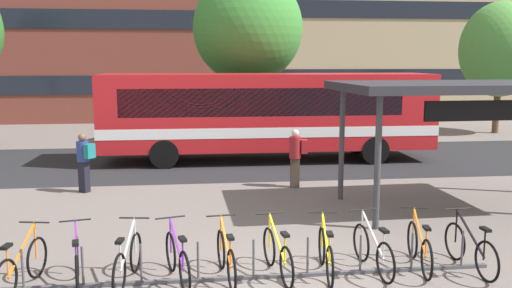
{
  "coord_description": "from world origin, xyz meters",
  "views": [
    {
      "loc": [
        -1.54,
        -8.26,
        3.66
      ],
      "look_at": [
        -0.02,
        5.1,
        1.56
      ],
      "focal_mm": 37.34,
      "sensor_mm": 36.0,
      "label": 1
    }
  ],
  "objects_px": {
    "transit_shelter": "(465,90)",
    "commuter_red_pack_2": "(296,154)",
    "parked_bicycle_purple_3": "(177,260)",
    "street_tree_1": "(501,50)",
    "parked_bicycle_silver_2": "(128,261)",
    "parked_bicycle_purple_1": "(77,264)",
    "street_tree_2": "(248,28)",
    "city_bus": "(269,113)",
    "parked_bicycle_orange_0": "(22,267)",
    "parked_bicycle_yellow_5": "(277,255)",
    "parked_bicycle_orange_4": "(226,258)",
    "commuter_teal_pack_0": "(84,158)",
    "parked_bicycle_black_9": "(470,249)",
    "parked_bicycle_orange_8": "(419,248)",
    "parked_bicycle_yellow_6": "(326,254)",
    "parked_bicycle_silver_7": "(373,251)"
  },
  "relations": [
    {
      "from": "parked_bicycle_silver_7",
      "to": "parked_bicycle_black_9",
      "type": "relative_size",
      "value": 1.0
    },
    {
      "from": "parked_bicycle_purple_3",
      "to": "street_tree_1",
      "type": "height_order",
      "value": "street_tree_1"
    },
    {
      "from": "parked_bicycle_silver_2",
      "to": "commuter_red_pack_2",
      "type": "height_order",
      "value": "commuter_red_pack_2"
    },
    {
      "from": "parked_bicycle_orange_4",
      "to": "street_tree_2",
      "type": "bearing_deg",
      "value": -13.88
    },
    {
      "from": "parked_bicycle_yellow_5",
      "to": "parked_bicycle_black_9",
      "type": "distance_m",
      "value": 3.42
    },
    {
      "from": "parked_bicycle_purple_1",
      "to": "street_tree_2",
      "type": "height_order",
      "value": "street_tree_2"
    },
    {
      "from": "parked_bicycle_orange_8",
      "to": "parked_bicycle_yellow_6",
      "type": "bearing_deg",
      "value": 103.59
    },
    {
      "from": "parked_bicycle_silver_2",
      "to": "parked_bicycle_yellow_6",
      "type": "distance_m",
      "value": 3.33
    },
    {
      "from": "parked_bicycle_orange_4",
      "to": "parked_bicycle_black_9",
      "type": "xyz_separation_m",
      "value": [
        4.3,
        -0.07,
        0.0
      ]
    },
    {
      "from": "parked_bicycle_yellow_5",
      "to": "parked_bicycle_silver_2",
      "type": "bearing_deg",
      "value": 82.08
    },
    {
      "from": "transit_shelter",
      "to": "commuter_red_pack_2",
      "type": "relative_size",
      "value": 3.62
    },
    {
      "from": "parked_bicycle_purple_3",
      "to": "commuter_teal_pack_0",
      "type": "distance_m",
      "value": 7.11
    },
    {
      "from": "parked_bicycle_silver_2",
      "to": "parked_bicycle_orange_8",
      "type": "height_order",
      "value": "same"
    },
    {
      "from": "parked_bicycle_yellow_6",
      "to": "parked_bicycle_orange_8",
      "type": "relative_size",
      "value": 1.01
    },
    {
      "from": "city_bus",
      "to": "parked_bicycle_orange_4",
      "type": "bearing_deg",
      "value": -101.14
    },
    {
      "from": "parked_bicycle_silver_2",
      "to": "street_tree_1",
      "type": "relative_size",
      "value": 0.26
    },
    {
      "from": "parked_bicycle_orange_0",
      "to": "street_tree_1",
      "type": "height_order",
      "value": "street_tree_1"
    },
    {
      "from": "parked_bicycle_black_9",
      "to": "transit_shelter",
      "type": "xyz_separation_m",
      "value": [
        1.73,
        3.8,
        2.57
      ]
    },
    {
      "from": "parked_bicycle_yellow_5",
      "to": "parked_bicycle_purple_3",
      "type": "bearing_deg",
      "value": 83.25
    },
    {
      "from": "parked_bicycle_orange_0",
      "to": "parked_bicycle_yellow_5",
      "type": "distance_m",
      "value": 4.17
    },
    {
      "from": "city_bus",
      "to": "parked_bicycle_purple_3",
      "type": "height_order",
      "value": "city_bus"
    },
    {
      "from": "parked_bicycle_purple_3",
      "to": "commuter_red_pack_2",
      "type": "relative_size",
      "value": 0.98
    },
    {
      "from": "parked_bicycle_purple_3",
      "to": "street_tree_2",
      "type": "xyz_separation_m",
      "value": [
        2.63,
        14.65,
        4.66
      ]
    },
    {
      "from": "parked_bicycle_yellow_6",
      "to": "commuter_teal_pack_0",
      "type": "xyz_separation_m",
      "value": [
        -5.3,
        6.54,
        0.58
      ]
    },
    {
      "from": "city_bus",
      "to": "parked_bicycle_yellow_5",
      "type": "relative_size",
      "value": 7.04
    },
    {
      "from": "parked_bicycle_black_9",
      "to": "parked_bicycle_yellow_6",
      "type": "bearing_deg",
      "value": 86.05
    },
    {
      "from": "parked_bicycle_orange_0",
      "to": "parked_bicycle_orange_4",
      "type": "bearing_deg",
      "value": -79.09
    },
    {
      "from": "parked_bicycle_silver_7",
      "to": "street_tree_1",
      "type": "height_order",
      "value": "street_tree_1"
    },
    {
      "from": "city_bus",
      "to": "commuter_teal_pack_0",
      "type": "height_order",
      "value": "city_bus"
    },
    {
      "from": "parked_bicycle_yellow_6",
      "to": "parked_bicycle_orange_8",
      "type": "bearing_deg",
      "value": -79.87
    },
    {
      "from": "street_tree_1",
      "to": "parked_bicycle_black_9",
      "type": "bearing_deg",
      "value": -121.65
    },
    {
      "from": "parked_bicycle_yellow_6",
      "to": "city_bus",
      "type": "bearing_deg",
      "value": 3.28
    },
    {
      "from": "parked_bicycle_purple_1",
      "to": "parked_bicycle_yellow_5",
      "type": "bearing_deg",
      "value": -101.31
    },
    {
      "from": "parked_bicycle_purple_3",
      "to": "commuter_red_pack_2",
      "type": "height_order",
      "value": "commuter_red_pack_2"
    },
    {
      "from": "parked_bicycle_orange_0",
      "to": "transit_shelter",
      "type": "bearing_deg",
      "value": -57.79
    },
    {
      "from": "parked_bicycle_silver_2",
      "to": "street_tree_1",
      "type": "xyz_separation_m",
      "value": [
        16.46,
        16.99,
        3.84
      ]
    },
    {
      "from": "city_bus",
      "to": "parked_bicycle_orange_0",
      "type": "bearing_deg",
      "value": -116.46
    },
    {
      "from": "parked_bicycle_orange_4",
      "to": "commuter_teal_pack_0",
      "type": "bearing_deg",
      "value": 22.05
    },
    {
      "from": "parked_bicycle_silver_2",
      "to": "parked_bicycle_silver_7",
      "type": "xyz_separation_m",
      "value": [
        4.2,
        0.03,
        0.0
      ]
    },
    {
      "from": "street_tree_1",
      "to": "parked_bicycle_silver_7",
      "type": "bearing_deg",
      "value": -125.87
    },
    {
      "from": "parked_bicycle_purple_3",
      "to": "parked_bicycle_orange_8",
      "type": "bearing_deg",
      "value": -103.42
    },
    {
      "from": "parked_bicycle_yellow_5",
      "to": "street_tree_1",
      "type": "distance_m",
      "value": 22.3
    },
    {
      "from": "parked_bicycle_silver_7",
      "to": "transit_shelter",
      "type": "distance_m",
      "value": 5.66
    },
    {
      "from": "commuter_red_pack_2",
      "to": "street_tree_2",
      "type": "xyz_separation_m",
      "value": [
        -0.6,
        8.2,
        4.06
      ]
    },
    {
      "from": "parked_bicycle_orange_8",
      "to": "street_tree_1",
      "type": "height_order",
      "value": "street_tree_1"
    },
    {
      "from": "parked_bicycle_purple_1",
      "to": "parked_bicycle_black_9",
      "type": "height_order",
      "value": "same"
    },
    {
      "from": "city_bus",
      "to": "parked_bicycle_purple_3",
      "type": "relative_size",
      "value": 7.18
    },
    {
      "from": "parked_bicycle_silver_7",
      "to": "city_bus",
      "type": "bearing_deg",
      "value": -3.57
    },
    {
      "from": "street_tree_2",
      "to": "parked_bicycle_orange_8",
      "type": "bearing_deg",
      "value": -83.65
    },
    {
      "from": "commuter_red_pack_2",
      "to": "parked_bicycle_purple_1",
      "type": "bearing_deg",
      "value": 57.71
    }
  ]
}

